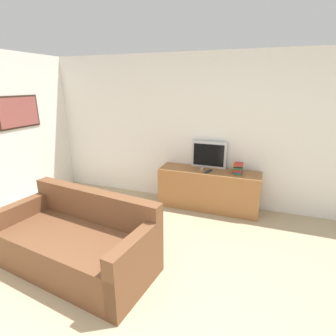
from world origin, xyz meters
TOP-DOWN VIEW (x-y plane):
  - wall_back at (0.00, 3.03)m, footprint 9.00×0.06m
  - tv_stand at (0.10, 2.75)m, footprint 1.70×0.47m
  - television at (0.05, 2.94)m, footprint 0.61×0.09m
  - couch at (-1.02, 0.68)m, footprint 1.95×1.10m
  - book_stack at (0.57, 2.76)m, footprint 0.18×0.23m
  - remote_on_stand at (-0.03, 2.80)m, footprint 0.05×0.15m
  - remote_secondary at (0.10, 2.65)m, footprint 0.10×0.20m

SIDE VIEW (x-z plane):
  - couch at x=-1.02m, z-range -0.13..0.73m
  - tv_stand at x=0.10m, z-range 0.00..0.69m
  - remote_on_stand at x=-0.03m, z-range 0.69..0.72m
  - remote_secondary at x=0.10m, z-range 0.69..0.72m
  - book_stack at x=0.57m, z-range 0.69..0.87m
  - television at x=0.05m, z-range 0.69..1.15m
  - wall_back at x=0.00m, z-range 0.00..2.60m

